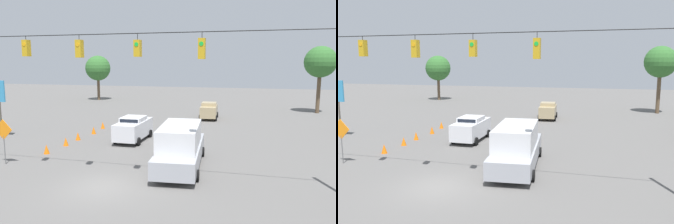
# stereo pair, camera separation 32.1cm
# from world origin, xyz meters

# --- Properties ---
(ground_plane) EXTENTS (140.00, 140.00, 0.00)m
(ground_plane) POSITION_xyz_m (0.00, 0.00, 0.00)
(ground_plane) COLOR #605E5B
(overhead_signal_span) EXTENTS (24.17, 0.38, 8.71)m
(overhead_signal_span) POSITION_xyz_m (-0.03, -0.99, 5.42)
(overhead_signal_span) COLOR slate
(overhead_signal_span) RESTS_ON ground_plane
(sedan_tan_oncoming_deep) EXTENTS (2.11, 3.95, 1.88)m
(sedan_tan_oncoming_deep) POSITION_xyz_m (-2.49, -21.95, 0.98)
(sedan_tan_oncoming_deep) COLOR tan
(sedan_tan_oncoming_deep) RESTS_ON ground_plane
(box_truck_silver_crossing_near) EXTENTS (3.07, 7.57, 2.65)m
(box_truck_silver_crossing_near) POSITION_xyz_m (-3.09, -4.19, 1.32)
(box_truck_silver_crossing_near) COLOR #A8AAB2
(box_truck_silver_crossing_near) RESTS_ON ground_plane
(sedan_white_withflow_mid) EXTENTS (2.10, 4.59, 1.97)m
(sedan_white_withflow_mid) POSITION_xyz_m (2.09, -9.99, 1.03)
(sedan_white_withflow_mid) COLOR silver
(sedan_white_withflow_mid) RESTS_ON ground_plane
(traffic_cone_nearest) EXTENTS (0.40, 0.40, 0.65)m
(traffic_cone_nearest) POSITION_xyz_m (6.58, -4.74, 0.33)
(traffic_cone_nearest) COLOR orange
(traffic_cone_nearest) RESTS_ON ground_plane
(traffic_cone_second) EXTENTS (0.40, 0.40, 0.65)m
(traffic_cone_second) POSITION_xyz_m (6.50, -7.06, 0.33)
(traffic_cone_second) COLOR orange
(traffic_cone_second) RESTS_ON ground_plane
(traffic_cone_third) EXTENTS (0.40, 0.40, 0.65)m
(traffic_cone_third) POSITION_xyz_m (6.57, -8.98, 0.33)
(traffic_cone_third) COLOR orange
(traffic_cone_third) RESTS_ON ground_plane
(traffic_cone_fourth) EXTENTS (0.40, 0.40, 0.65)m
(traffic_cone_fourth) POSITION_xyz_m (6.43, -11.47, 0.33)
(traffic_cone_fourth) COLOR orange
(traffic_cone_fourth) RESTS_ON ground_plane
(traffic_cone_fifth) EXTENTS (0.40, 0.40, 0.65)m
(traffic_cone_fifth) POSITION_xyz_m (6.71, -13.89, 0.33)
(traffic_cone_fifth) COLOR orange
(traffic_cone_fifth) RESTS_ON ground_plane
(work_zone_sign) EXTENTS (1.27, 0.06, 2.84)m
(work_zone_sign) POSITION_xyz_m (7.66, -2.06, 1.99)
(work_zone_sign) COLOR slate
(work_zone_sign) RESTS_ON ground_plane
(tree_horizon_left) EXTENTS (4.21, 4.21, 7.52)m
(tree_horizon_left) POSITION_xyz_m (18.39, -36.62, 5.37)
(tree_horizon_left) COLOR brown
(tree_horizon_left) RESTS_ON ground_plane
(tree_horizon_right) EXTENTS (3.89, 3.89, 8.36)m
(tree_horizon_right) POSITION_xyz_m (-15.18, -29.80, 6.34)
(tree_horizon_right) COLOR brown
(tree_horizon_right) RESTS_ON ground_plane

